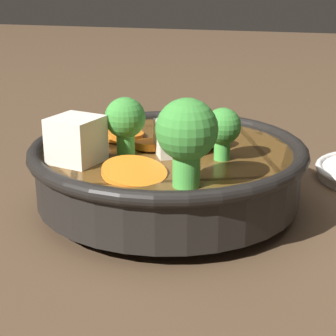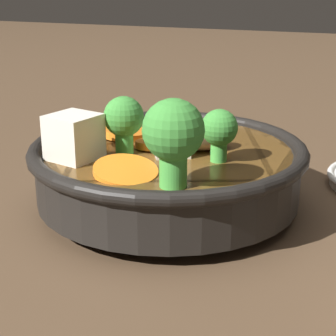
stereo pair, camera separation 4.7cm
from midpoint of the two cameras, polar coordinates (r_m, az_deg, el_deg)
The scene contains 3 objects.
ground_plane at distance 0.48m, azimuth 2.79°, elevation -3.96°, with size 3.00×3.00×0.00m, color #4C3826.
stirfry_bowl at distance 0.46m, azimuth 2.78°, elevation 0.24°, with size 0.23×0.23×0.11m.
napkin at distance 0.72m, azimuth 3.52°, elevation 4.05°, with size 0.12×0.08×0.00m.
Camera 2 is at (0.41, 0.17, 0.19)m, focal length 60.00 mm.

